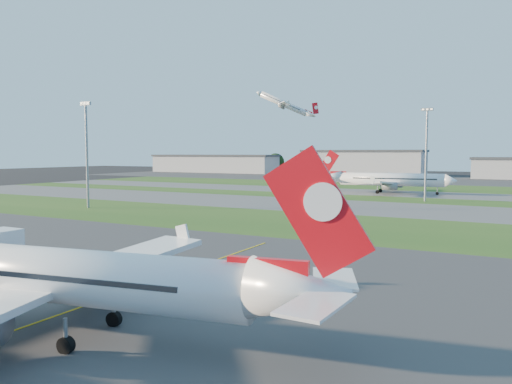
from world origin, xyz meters
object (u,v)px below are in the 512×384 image
Objects in this scene: light_mast_west at (87,147)px; light_mast_centre at (426,148)px; airliner_taxiing at (390,180)px; airliner_parked at (52,276)px.

light_mast_centre is at bearing 38.66° from light_mast_west.
light_mast_centre is at bearing 118.58° from airliner_taxiing.
airliner_parked is at bearing -93.33° from light_mast_centre.
light_mast_west and light_mast_centre have the same top height.
airliner_taxiing is at bearing 55.25° from light_mast_west.
light_mast_west is 1.00× the size of light_mast_centre.
light_mast_west is 89.64m from light_mast_centre.
airliner_parked is 119.42m from light_mast_centre.
airliner_taxiing is at bearing 83.49° from airliner_parked.
light_mast_centre reaches higher than airliner_parked.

